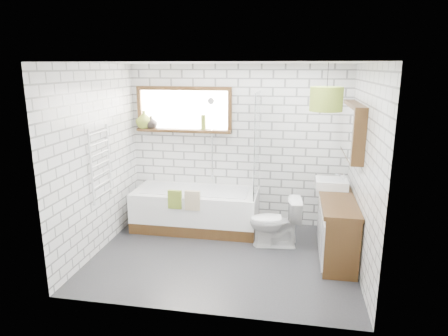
% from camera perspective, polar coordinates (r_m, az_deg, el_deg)
% --- Properties ---
extents(floor, '(3.40, 2.60, 0.01)m').
position_cam_1_polar(floor, '(5.46, -0.17, -12.49)').
color(floor, '#252528').
rests_on(floor, ground).
extents(ceiling, '(3.40, 2.60, 0.01)m').
position_cam_1_polar(ceiling, '(4.88, -0.20, 14.85)').
color(ceiling, white).
rests_on(ceiling, ground).
extents(wall_back, '(3.40, 0.01, 2.50)m').
position_cam_1_polar(wall_back, '(6.28, 1.96, 3.20)').
color(wall_back, white).
rests_on(wall_back, ground).
extents(wall_front, '(3.40, 0.01, 2.50)m').
position_cam_1_polar(wall_front, '(3.80, -3.73, -4.27)').
color(wall_front, white).
rests_on(wall_front, ground).
extents(wall_left, '(0.01, 2.60, 2.50)m').
position_cam_1_polar(wall_left, '(5.58, -17.68, 1.11)').
color(wall_left, white).
rests_on(wall_left, ground).
extents(wall_right, '(0.01, 2.60, 2.50)m').
position_cam_1_polar(wall_right, '(5.02, 19.35, -0.46)').
color(wall_right, white).
rests_on(wall_right, ground).
extents(window, '(1.52, 0.16, 0.68)m').
position_cam_1_polar(window, '(6.33, -5.77, 8.26)').
color(window, '#311D0D').
rests_on(window, wall_back).
extents(towel_radiator, '(0.06, 0.52, 1.00)m').
position_cam_1_polar(towel_radiator, '(5.57, -17.23, 0.60)').
color(towel_radiator, white).
rests_on(towel_radiator, wall_left).
extents(mirror_cabinet, '(0.16, 1.20, 0.70)m').
position_cam_1_polar(mirror_cabinet, '(5.51, 17.88, 5.18)').
color(mirror_cabinet, '#311D0D').
rests_on(mirror_cabinet, wall_right).
extents(shower_riser, '(0.02, 0.02, 1.30)m').
position_cam_1_polar(shower_riser, '(6.29, -1.71, 4.15)').
color(shower_riser, silver).
rests_on(shower_riser, wall_back).
extents(bathtub, '(1.89, 0.84, 0.61)m').
position_cam_1_polar(bathtub, '(6.25, -4.01, -5.89)').
color(bathtub, white).
rests_on(bathtub, floor).
extents(shower_screen, '(0.02, 0.72, 1.50)m').
position_cam_1_polar(shower_screen, '(5.81, 4.73, 3.38)').
color(shower_screen, white).
rests_on(shower_screen, bathtub).
extents(towel_green, '(0.20, 0.05, 0.27)m').
position_cam_1_polar(towel_green, '(5.83, -7.02, -4.49)').
color(towel_green, olive).
rests_on(towel_green, bathtub).
extents(towel_beige, '(0.22, 0.06, 0.29)m').
position_cam_1_polar(towel_beige, '(5.76, -4.52, -4.65)').
color(towel_beige, tan).
rests_on(towel_beige, bathtub).
extents(vanity, '(0.44, 1.37, 0.79)m').
position_cam_1_polar(vanity, '(5.53, 15.82, -8.21)').
color(vanity, '#311D0D').
rests_on(vanity, floor).
extents(basin, '(0.44, 0.38, 0.13)m').
position_cam_1_polar(basin, '(5.84, 15.09, -2.18)').
color(basin, white).
rests_on(basin, vanity).
extents(tap, '(0.04, 0.04, 0.17)m').
position_cam_1_polar(tap, '(5.84, 16.70, -1.59)').
color(tap, silver).
rests_on(tap, vanity).
extents(toilet, '(0.47, 0.74, 0.71)m').
position_cam_1_polar(toilet, '(5.65, 7.31, -7.65)').
color(toilet, white).
rests_on(toilet, floor).
extents(vase_olive, '(0.34, 0.34, 0.28)m').
position_cam_1_polar(vase_olive, '(6.53, -11.34, 6.65)').
color(vase_olive, olive).
rests_on(vase_olive, window).
extents(vase_dark, '(0.23, 0.23, 0.20)m').
position_cam_1_polar(vase_dark, '(6.50, -10.36, 6.31)').
color(vase_dark, black).
rests_on(vase_dark, window).
extents(bottle, '(0.08, 0.08, 0.23)m').
position_cam_1_polar(bottle, '(6.25, -2.97, 6.35)').
color(bottle, olive).
rests_on(bottle, window).
extents(pendant, '(0.37, 0.37, 0.27)m').
position_cam_1_polar(pendant, '(4.73, 14.42, 9.52)').
color(pendant, olive).
rests_on(pendant, ceiling).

